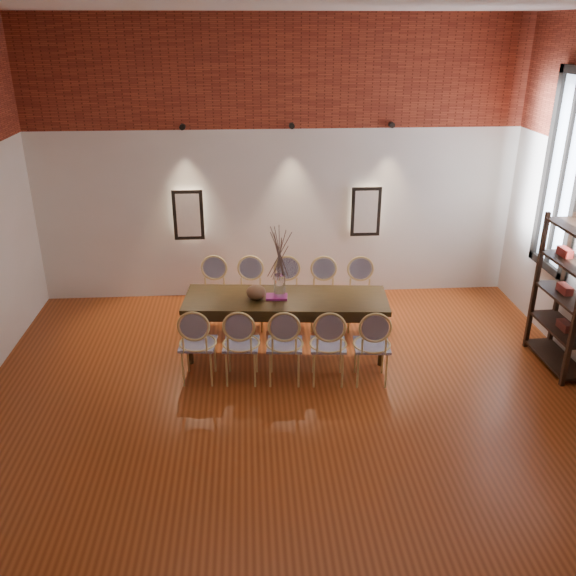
{
  "coord_description": "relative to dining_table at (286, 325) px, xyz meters",
  "views": [
    {
      "loc": [
        -0.43,
        -5.17,
        3.83
      ],
      "look_at": [
        0.0,
        1.24,
        1.05
      ],
      "focal_mm": 38.0,
      "sensor_mm": 36.0,
      "label": 1
    }
  ],
  "objects": [
    {
      "name": "chair_near_b",
      "position": [
        -0.55,
        -0.64,
        0.09
      ],
      "size": [
        0.48,
        0.48,
        0.94
      ],
      "primitive_type": null,
      "rotation": [
        0.0,
        0.0,
        -0.08
      ],
      "color": "#D6BC72",
      "rests_on": "floor"
    },
    {
      "name": "spot_fixture_mid",
      "position": [
        0.2,
        1.78,
        2.17
      ],
      "size": [
        0.08,
        0.1,
        0.08
      ],
      "primitive_type": "cylinder",
      "rotation": [
        1.57,
        0.0,
        0.0
      ],
      "color": "black",
      "rests_on": "wall_back"
    },
    {
      "name": "chair_near_c",
      "position": [
        -0.06,
        -0.68,
        0.09
      ],
      "size": [
        0.48,
        0.48,
        0.94
      ],
      "primitive_type": null,
      "rotation": [
        0.0,
        0.0,
        -0.08
      ],
      "color": "#D6BC72",
      "rests_on": "floor"
    },
    {
      "name": "wall_front",
      "position": [
        -0.0,
        -5.19,
        1.62
      ],
      "size": [
        7.0,
        0.1,
        4.0
      ],
      "primitive_type": "cube",
      "color": "silver",
      "rests_on": "ground"
    },
    {
      "name": "dried_branches",
      "position": [
        -0.07,
        0.01,
        0.98
      ],
      "size": [
        0.5,
        0.5,
        0.7
      ],
      "primitive_type": null,
      "color": "#4E3A31",
      "rests_on": "vase"
    },
    {
      "name": "wall_back",
      "position": [
        -0.0,
        1.91,
        1.62
      ],
      "size": [
        7.0,
        0.1,
        4.0
      ],
      "primitive_type": "cube",
      "color": "silver",
      "rests_on": "ground"
    },
    {
      "name": "chair_far_a",
      "position": [
        -0.94,
        0.76,
        0.09
      ],
      "size": [
        0.48,
        0.48,
        0.94
      ],
      "primitive_type": null,
      "rotation": [
        0.0,
        0.0,
        3.06
      ],
      "color": "#D6BC72",
      "rests_on": "floor"
    },
    {
      "name": "chair_near_a",
      "position": [
        -1.05,
        -0.59,
        0.09
      ],
      "size": [
        0.48,
        0.48,
        0.94
      ],
      "primitive_type": null,
      "rotation": [
        0.0,
        0.0,
        -0.08
      ],
      "color": "#D6BC72",
      "rests_on": "floor"
    },
    {
      "name": "shelving_rack",
      "position": [
        3.28,
        -0.55,
        0.53
      ],
      "size": [
        0.41,
        1.01,
        1.8
      ],
      "primitive_type": null,
      "rotation": [
        0.0,
        0.0,
        0.03
      ],
      "color": "black",
      "rests_on": "floor"
    },
    {
      "name": "brick_band_back",
      "position": [
        -0.0,
        1.84,
        2.88
      ],
      "size": [
        7.0,
        0.02,
        1.5
      ],
      "primitive_type": "cube",
      "color": "maroon",
      "rests_on": "ground"
    },
    {
      "name": "niche_left",
      "position": [
        -1.3,
        1.81,
        0.93
      ],
      "size": [
        0.36,
        0.06,
        0.66
      ],
      "primitive_type": "cube",
      "color": "#FFEAC6",
      "rests_on": "wall_back"
    },
    {
      "name": "chair_far_d",
      "position": [
        0.55,
        0.64,
        0.09
      ],
      "size": [
        0.48,
        0.48,
        0.94
      ],
      "primitive_type": null,
      "rotation": [
        0.0,
        0.0,
        3.06
      ],
      "color": "#D6BC72",
      "rests_on": "floor"
    },
    {
      "name": "window_glass",
      "position": [
        3.46,
        0.36,
        1.77
      ],
      "size": [
        0.02,
        0.78,
        2.38
      ],
      "primitive_type": "cube",
      "color": "silver",
      "rests_on": "wall_right"
    },
    {
      "name": "window_mullion",
      "position": [
        3.44,
        0.36,
        1.77
      ],
      "size": [
        0.06,
        0.06,
        2.4
      ],
      "primitive_type": "cube",
      "color": "black",
      "rests_on": "wall_right"
    },
    {
      "name": "window_frame",
      "position": [
        3.44,
        0.36,
        1.77
      ],
      "size": [
        0.08,
        0.9,
        2.5
      ],
      "primitive_type": "cube",
      "color": "black",
      "rests_on": "wall_right"
    },
    {
      "name": "chair_near_d",
      "position": [
        0.44,
        -0.72,
        0.09
      ],
      "size": [
        0.48,
        0.48,
        0.94
      ],
      "primitive_type": null,
      "rotation": [
        0.0,
        0.0,
        -0.08
      ],
      "color": "#D6BC72",
      "rests_on": "floor"
    },
    {
      "name": "book",
      "position": [
        -0.11,
        -0.01,
        0.39
      ],
      "size": [
        0.27,
        0.2,
        0.03
      ],
      "primitive_type": "cube",
      "rotation": [
        0.0,
        0.0,
        -0.08
      ],
      "color": "#831B62",
      "rests_on": "dining_table"
    },
    {
      "name": "brick_band_front",
      "position": [
        -0.0,
        -5.12,
        2.88
      ],
      "size": [
        7.0,
        0.02,
        1.5
      ],
      "primitive_type": "cube",
      "color": "maroon",
      "rests_on": "ground"
    },
    {
      "name": "chair_far_b",
      "position": [
        -0.44,
        0.72,
        0.09
      ],
      "size": [
        0.48,
        0.48,
        0.94
      ],
      "primitive_type": null,
      "rotation": [
        0.0,
        0.0,
        3.06
      ],
      "color": "#D6BC72",
      "rests_on": "floor"
    },
    {
      "name": "dining_table",
      "position": [
        0.0,
        0.0,
        0.0
      ],
      "size": [
        2.55,
        1.01,
        0.75
      ],
      "primitive_type": "cube",
      "rotation": [
        0.0,
        0.0,
        -0.08
      ],
      "color": "#37250F",
      "rests_on": "floor"
    },
    {
      "name": "niche_right",
      "position": [
        1.3,
        1.81,
        0.93
      ],
      "size": [
        0.36,
        0.06,
        0.66
      ],
      "primitive_type": "cube",
      "color": "#FFEAC6",
      "rests_on": "wall_back"
    },
    {
      "name": "chair_near_e",
      "position": [
        0.94,
        -0.76,
        0.09
      ],
      "size": [
        0.48,
        0.48,
        0.94
      ],
      "primitive_type": null,
      "rotation": [
        0.0,
        0.0,
        -0.08
      ],
      "color": "#D6BC72",
      "rests_on": "floor"
    },
    {
      "name": "chair_far_c",
      "position": [
        0.06,
        0.68,
        0.09
      ],
      "size": [
        0.48,
        0.48,
        0.94
      ],
      "primitive_type": null,
      "rotation": [
        0.0,
        0.0,
        3.06
      ],
      "color": "#D6BC72",
      "rests_on": "floor"
    },
    {
      "name": "bowl",
      "position": [
        -0.36,
        -0.02,
        0.46
      ],
      "size": [
        0.24,
        0.24,
        0.18
      ],
      "primitive_type": "ellipsoid",
      "color": "brown",
      "rests_on": "dining_table"
    },
    {
      "name": "spot_fixture_left",
      "position": [
        -1.3,
        1.78,
        2.17
      ],
      "size": [
        0.08,
        0.1,
        0.08
      ],
      "primitive_type": "cylinder",
      "rotation": [
        1.57,
        0.0,
        0.0
      ],
      "color": "black",
      "rests_on": "wall_back"
    },
    {
      "name": "chair_far_e",
      "position": [
        1.05,
        0.59,
        0.09
      ],
      "size": [
        0.48,
        0.48,
        0.94
      ],
      "primitive_type": null,
      "rotation": [
        0.0,
        0.0,
        3.06
      ],
      "color": "#D6BC72",
      "rests_on": "floor"
    },
    {
      "name": "spot_fixture_right",
      "position": [
        1.6,
        1.78,
        2.17
      ],
      "size": [
        0.08,
        0.1,
        0.08
      ],
      "primitive_type": "cylinder",
      "rotation": [
        1.57,
        0.0,
        0.0
      ],
      "color": "black",
      "rests_on": "wall_back"
    },
    {
      "name": "floor",
      "position": [
        -0.0,
        -1.64,
        -0.39
      ],
      "size": [
        7.0,
        7.0,
        0.02
      ],
      "primitive_type": "cube",
      "color": "#923E17",
      "rests_on": "ground"
    },
    {
      "name": "vase",
      "position": [
        -0.07,
        0.01,
        0.53
      ],
      "size": [
        0.14,
        0.14,
        0.3
      ],
      "primitive_type": "cylinder",
      "color": "silver",
      "rests_on": "dining_table"
    }
  ]
}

